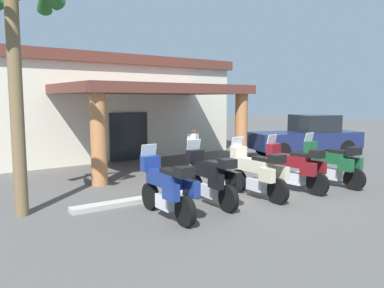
% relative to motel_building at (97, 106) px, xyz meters
% --- Properties ---
extents(ground_plane, '(80.00, 80.00, 0.00)m').
position_rel_motel_building_xyz_m(ground_plane, '(0.15, -10.61, -2.34)').
color(ground_plane, '#514F4C').
extents(motel_building, '(12.33, 11.92, 4.61)m').
position_rel_motel_building_xyz_m(motel_building, '(0.00, 0.00, 0.00)').
color(motel_building, silver).
rests_on(motel_building, ground_plane).
extents(motorcycle_blue, '(0.70, 2.21, 1.61)m').
position_rel_motel_building_xyz_m(motorcycle_blue, '(-2.69, -11.45, -1.64)').
color(motorcycle_blue, black).
rests_on(motorcycle_blue, ground_plane).
extents(motorcycle_black, '(0.73, 2.21, 1.61)m').
position_rel_motel_building_xyz_m(motorcycle_black, '(-1.22, -11.15, -1.64)').
color(motorcycle_black, black).
rests_on(motorcycle_black, ground_plane).
extents(motorcycle_cream, '(0.70, 2.21, 1.61)m').
position_rel_motel_building_xyz_m(motorcycle_cream, '(0.26, -11.30, -1.64)').
color(motorcycle_cream, black).
rests_on(motorcycle_cream, ground_plane).
extents(motorcycle_maroon, '(0.77, 2.21, 1.61)m').
position_rel_motel_building_xyz_m(motorcycle_maroon, '(1.73, -11.33, -1.64)').
color(motorcycle_maroon, black).
rests_on(motorcycle_maroon, ground_plane).
extents(motorcycle_green, '(0.73, 2.21, 1.61)m').
position_rel_motel_building_xyz_m(motorcycle_green, '(3.20, -11.52, -1.64)').
color(motorcycle_green, black).
rests_on(motorcycle_green, ground_plane).
extents(pedestrian, '(0.53, 0.32, 1.62)m').
position_rel_motel_building_xyz_m(pedestrian, '(1.33, -6.62, -1.41)').
color(pedestrian, brown).
rests_on(pedestrian, ground_plane).
extents(pickup_truck_navy, '(5.53, 3.32, 1.95)m').
position_rel_motel_building_xyz_m(pickup_truck_navy, '(7.65, -6.93, -1.40)').
color(pickup_truck_navy, black).
rests_on(pickup_truck_navy, ground_plane).
extents(palm_tree_roadside, '(2.29, 2.34, 5.77)m').
position_rel_motel_building_xyz_m(palm_tree_roadside, '(-5.38, -9.41, 2.07)').
color(palm_tree_roadside, brown).
rests_on(palm_tree_roadside, ground_plane).
extents(curb_strip, '(9.37, 0.36, 0.12)m').
position_rel_motel_building_xyz_m(curb_strip, '(0.26, -9.90, -2.28)').
color(curb_strip, '#ADA89E').
rests_on(curb_strip, ground_plane).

